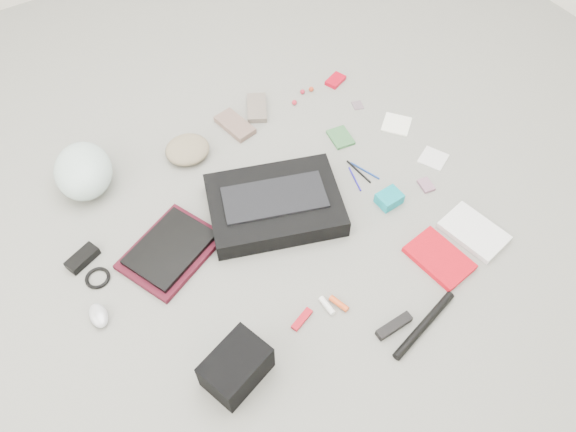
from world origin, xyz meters
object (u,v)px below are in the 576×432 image
accordion_wallet (389,199)px  book_red (439,258)px  messenger_bag (275,205)px  bike_helmet (83,171)px  camera_bag (236,367)px  laptop (170,248)px

accordion_wallet → book_red: bearing=-94.4°
messenger_bag → accordion_wallet: 0.46m
bike_helmet → accordion_wallet: bearing=-22.6°
bike_helmet → camera_bag: bike_helmet is taller
accordion_wallet → laptop: bearing=161.0°
messenger_bag → book_red: bearing=-33.0°
messenger_bag → bike_helmet: bike_helmet is taller
messenger_bag → bike_helmet: 0.78m
bike_helmet → accordion_wallet: 1.22m
laptop → camera_bag: (-0.02, -0.54, 0.03)m
laptop → bike_helmet: bearing=82.8°
bike_helmet → camera_bag: bearing=-69.1°
bike_helmet → camera_bag: (0.12, -1.02, -0.02)m
camera_bag → accordion_wallet: bearing=1.3°
messenger_bag → accordion_wallet: size_ratio=5.34×
laptop → book_red: size_ratio=1.28×
laptop → camera_bag: camera_bag is taller
messenger_bag → bike_helmet: size_ratio=1.79×
messenger_bag → laptop: (-0.43, 0.04, -0.01)m
laptop → camera_bag: bearing=-115.6°
messenger_bag → camera_bag: bearing=-112.5°
camera_bag → bike_helmet: bearing=79.1°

